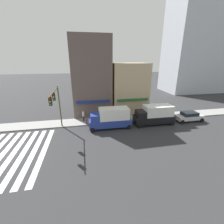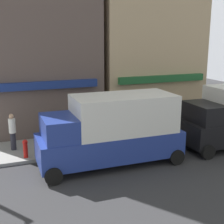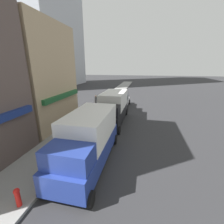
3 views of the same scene
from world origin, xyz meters
name	(u,v)px [view 3 (image 3 of 3)]	position (x,y,z in m)	size (l,w,h in m)	color
box_truck_blue	(88,139)	(12.26, 4.70, 1.59)	(6.22, 2.42, 3.04)	navy
box_truck_black	(113,107)	(19.30, 4.70, 1.59)	(6.23, 2.42, 3.04)	black
sedan_silver	(122,101)	(25.57, 4.70, 0.84)	(4.42, 2.02, 1.59)	#B7B7BC
pedestrian_grey_coat	(96,102)	(23.41, 7.86, 1.07)	(0.32, 0.32, 1.77)	#23232D
pedestrian_red_jacket	(81,115)	(17.70, 7.47, 1.07)	(0.32, 0.32, 1.77)	#23232D
fire_hydrant	(18,196)	(8.76, 6.40, 0.61)	(0.24, 0.24, 0.84)	red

